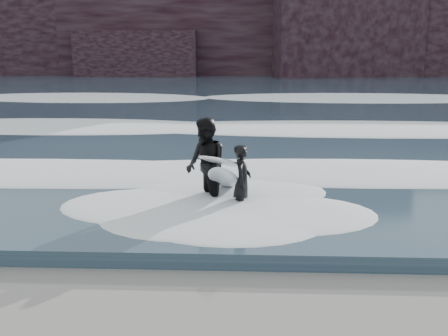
{
  "coord_description": "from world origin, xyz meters",
  "views": [
    {
      "loc": [
        1.32,
        -5.47,
        3.78
      ],
      "look_at": [
        0.8,
        6.05,
        1.0
      ],
      "focal_mm": 45.0,
      "sensor_mm": 36.0,
      "label": 1
    }
  ],
  "objects": [
    {
      "name": "foam_near",
      "position": [
        0.0,
        9.0,
        0.4
      ],
      "size": [
        60.0,
        3.2,
        0.2
      ],
      "primitive_type": "ellipsoid",
      "color": "white",
      "rests_on": "sea"
    },
    {
      "name": "headland",
      "position": [
        0.0,
        46.0,
        5.0
      ],
      "size": [
        70.0,
        9.0,
        10.0
      ],
      "primitive_type": "cube",
      "color": "black",
      "rests_on": "ground"
    },
    {
      "name": "sea",
      "position": [
        0.0,
        29.0,
        0.15
      ],
      "size": [
        90.0,
        52.0,
        0.3
      ],
      "primitive_type": "cube",
      "color": "#2A3F4F",
      "rests_on": "ground"
    },
    {
      "name": "surfer_right",
      "position": [
        0.45,
        6.16,
        1.03
      ],
      "size": [
        1.7,
        2.33,
        2.05
      ],
      "color": "black",
      "rests_on": "ground"
    },
    {
      "name": "foam_mid",
      "position": [
        0.0,
        16.0,
        0.42
      ],
      "size": [
        60.0,
        4.0,
        0.24
      ],
      "primitive_type": "ellipsoid",
      "color": "white",
      "rests_on": "sea"
    },
    {
      "name": "surfer_left",
      "position": [
        1.05,
        5.97,
        0.77
      ],
      "size": [
        0.98,
        2.2,
        1.52
      ],
      "color": "black",
      "rests_on": "ground"
    },
    {
      "name": "foam_far",
      "position": [
        0.0,
        25.0,
        0.45
      ],
      "size": [
        60.0,
        4.8,
        0.3
      ],
      "primitive_type": "ellipsoid",
      "color": "white",
      "rests_on": "sea"
    }
  ]
}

